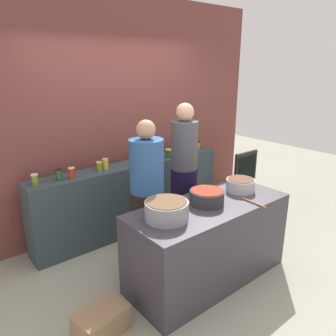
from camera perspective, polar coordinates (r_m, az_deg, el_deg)
name	(u,v)px	position (r m, az deg, el deg)	size (l,w,h in m)	color
ground	(188,264)	(3.83, 3.44, -16.41)	(12.00, 12.00, 0.00)	#989A87
storefront_wall	(115,116)	(4.40, -9.19, 8.99)	(4.80, 0.12, 3.00)	brown
display_shelf	(133,197)	(4.39, -6.21, -5.02)	(2.70, 0.36, 0.92)	#324046
prep_table	(208,242)	(3.43, 7.03, -12.72)	(1.70, 0.70, 0.83)	#3B353F
preserve_jar_0	(35,179)	(3.72, -22.26, -1.87)	(0.07, 0.07, 0.12)	olive
preserve_jar_1	(59,175)	(3.78, -18.55, -1.12)	(0.07, 0.07, 0.13)	#245A2B
preserve_jar_2	(72,173)	(3.80, -16.50, -0.84)	(0.07, 0.07, 0.13)	#B22D1A
preserve_jar_3	(99,166)	(3.99, -11.94, 0.29)	(0.07, 0.07, 0.11)	olive
preserve_jar_4	(105,164)	(4.05, -10.88, 0.73)	(0.08, 0.08, 0.13)	gold
preserve_jar_5	(144,158)	(4.24, -4.19, 1.84)	(0.08, 0.08, 0.14)	olive
preserve_jar_6	(149,156)	(4.37, -3.32, 2.08)	(0.09, 0.09, 0.10)	orange
preserve_jar_7	(169,153)	(4.49, 0.09, 2.63)	(0.09, 0.09, 0.11)	#255C20
preserve_jar_8	(181,149)	(4.65, 2.24, 3.33)	(0.09, 0.09, 0.14)	olive
preserve_jar_9	(191,148)	(4.79, 4.12, 3.52)	(0.09, 0.09, 0.11)	gold
preserve_jar_10	(198,145)	(4.98, 5.22, 4.03)	(0.08, 0.08, 0.11)	orange
cooking_pot_left	(167,210)	(2.89, -0.25, -7.43)	(0.39, 0.39, 0.17)	gray
cooking_pot_center	(207,197)	(3.23, 6.81, -5.07)	(0.34, 0.34, 0.14)	#2D2D2D
cooking_pot_right	(240,185)	(3.62, 12.55, -2.90)	(0.31, 0.31, 0.13)	#B7B7BC
wooden_spoon	(254,203)	(3.34, 14.76, -5.90)	(0.02, 0.02, 0.29)	#9E703D
cook_with_tongs	(147,205)	(3.45, -3.62, -6.46)	(0.36, 0.36, 1.64)	black
cook_in_cap	(184,180)	(4.01, 2.80, -2.08)	(0.33, 0.33, 1.73)	#191032
bread_crate	(101,322)	(3.04, -11.57, -24.86)	(0.42, 0.29, 0.22)	#93724F
chalkboard_sign	(245,180)	(5.15, 13.27, -2.04)	(0.48, 0.05, 0.90)	black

